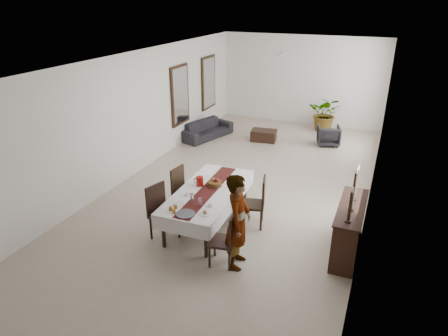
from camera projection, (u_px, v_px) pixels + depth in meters
floor at (243, 186)px, 10.17m from camera, size 6.00×12.00×0.00m
ceiling at (246, 58)px, 8.88m from camera, size 6.00×12.00×0.02m
wall_back at (301, 80)px, 14.59m from camera, size 6.00×0.02×3.20m
wall_front at (58, 276)px, 4.47m from camera, size 6.00×0.02×3.20m
wall_left at (139, 113)px, 10.60m from camera, size 0.02×12.00×3.20m
wall_right at (377, 143)px, 8.45m from camera, size 0.02×12.00×3.20m
dining_table_top at (208, 192)px, 8.28m from camera, size 1.09×2.44×0.05m
table_leg_fl at (163, 231)px, 7.60m from camera, size 0.07×0.07×0.70m
table_leg_fr at (206, 241)px, 7.31m from camera, size 0.07×0.07×0.70m
table_leg_bl at (210, 183)px, 9.56m from camera, size 0.07×0.07×0.70m
table_leg_br at (245, 189)px, 9.27m from camera, size 0.07×0.07×0.70m
tablecloth_top at (208, 191)px, 8.27m from camera, size 1.27×2.63×0.01m
tablecloth_drape_left at (183, 192)px, 8.52m from camera, size 0.10×2.59×0.30m
tablecloth_drape_right at (234, 202)px, 8.14m from camera, size 0.10×2.59×0.30m
tablecloth_drape_near at (180, 228)px, 7.23m from camera, size 1.19×0.05×0.30m
tablecloth_drape_far at (229, 173)px, 9.43m from camera, size 1.19×0.05×0.30m
table_runner at (208, 190)px, 8.27m from camera, size 0.44×2.52×0.00m
red_pitcher at (200, 181)px, 8.44m from camera, size 0.16×0.16×0.20m
pitcher_handle at (196, 181)px, 8.47m from camera, size 0.12×0.02×0.12m
wine_glass_near at (200, 202)px, 7.64m from camera, size 0.07×0.07×0.17m
wine_glass_mid at (192, 198)px, 7.80m from camera, size 0.07×0.07×0.17m
teacup_right at (210, 205)px, 7.64m from camera, size 0.09×0.09×0.06m
saucer_right at (210, 206)px, 7.65m from camera, size 0.15×0.15×0.01m
teacup_left at (187, 194)px, 8.06m from camera, size 0.09×0.09×0.06m
saucer_left at (187, 195)px, 8.07m from camera, size 0.15×0.15×0.01m
plate_near_right at (205, 214)px, 7.38m from camera, size 0.24×0.24×0.02m
bread_near_right at (205, 212)px, 7.37m from camera, size 0.09×0.09×0.09m
plate_near_left at (178, 204)px, 7.72m from camera, size 0.24×0.24×0.02m
plate_far_left at (204, 177)px, 8.84m from camera, size 0.24×0.24×0.02m
serving_tray at (185, 214)px, 7.36m from camera, size 0.36×0.36×0.02m
jam_jar_a at (174, 211)px, 7.40m from camera, size 0.06×0.06×0.08m
jam_jar_b at (171, 209)px, 7.48m from camera, size 0.06×0.06×0.08m
jam_jar_c at (176, 207)px, 7.55m from camera, size 0.06×0.06×0.08m
fruit_basket at (215, 184)px, 8.45m from camera, size 0.30×0.30×0.10m
fruit_red at (216, 180)px, 8.42m from camera, size 0.09×0.09×0.09m
fruit_green at (213, 180)px, 8.46m from camera, size 0.08×0.08×0.08m
chair_right_near_seat at (222, 241)px, 7.10m from camera, size 0.51×0.51×0.05m
chair_right_near_leg_fl at (229, 260)px, 6.99m from camera, size 0.05×0.05×0.44m
chair_right_near_leg_fr at (234, 248)px, 7.32m from camera, size 0.05×0.05×0.44m
chair_right_near_leg_bl at (209, 257)px, 7.07m from camera, size 0.05×0.05×0.44m
chair_right_near_leg_br at (215, 246)px, 7.39m from camera, size 0.05×0.05×0.44m
chair_right_near_back at (233, 228)px, 6.93m from camera, size 0.11×0.44×0.56m
chair_right_far_seat at (253, 205)px, 8.28m from camera, size 0.57×0.57×0.05m
chair_right_far_leg_fl at (261, 221)px, 8.19m from camera, size 0.06×0.06×0.46m
chair_right_far_leg_fr at (262, 212)px, 8.53m from camera, size 0.06×0.06×0.46m
chair_right_far_leg_bl at (242, 219)px, 8.24m from camera, size 0.06×0.06×0.46m
chair_right_far_leg_br at (244, 210)px, 8.59m from camera, size 0.06×0.06×0.46m
chair_right_far_back at (264, 192)px, 8.13m from camera, size 0.16×0.46×0.59m
chair_left_near_seat at (164, 217)px, 7.82m from camera, size 0.59×0.59×0.05m
chair_left_near_leg_fl at (166, 221)px, 8.17m from camera, size 0.06×0.06×0.47m
chair_left_near_leg_fr at (151, 229)px, 7.90m from camera, size 0.06×0.06×0.47m
chair_left_near_leg_bl at (179, 227)px, 7.95m from camera, size 0.06×0.06×0.47m
chair_left_near_leg_br at (164, 236)px, 7.67m from camera, size 0.06×0.06×0.47m
chair_left_near_back at (156, 199)px, 7.81m from camera, size 0.18×0.47×0.61m
chair_left_far_seat at (186, 194)px, 8.73m from camera, size 0.51×0.51×0.05m
chair_left_far_leg_fl at (184, 199)px, 9.06m from camera, size 0.05×0.05×0.45m
chair_left_far_leg_fr at (174, 206)px, 8.77m from camera, size 0.05×0.05×0.45m
chair_left_far_leg_bl at (198, 203)px, 8.89m from camera, size 0.05×0.05×0.45m
chair_left_far_leg_br at (188, 210)px, 8.60m from camera, size 0.05×0.05×0.45m
chair_left_far_back at (177, 179)px, 8.70m from camera, size 0.10×0.46×0.58m
woman at (238, 222)px, 6.90m from camera, size 0.52×0.71×1.78m
sideboard_body at (349, 230)px, 7.41m from camera, size 0.42×1.58×0.95m
sideboard_top at (352, 207)px, 7.21m from camera, size 0.46×1.65×0.03m
candlestick_near_base at (348, 221)px, 6.71m from camera, size 0.11×0.11×0.03m
candlestick_near_shaft at (350, 206)px, 6.60m from camera, size 0.05×0.05×0.53m
candlestick_near_candle at (353, 190)px, 6.47m from camera, size 0.04×0.04×0.08m
candlestick_mid_base at (351, 210)px, 7.07m from camera, size 0.11×0.11×0.03m
candlestick_mid_shaft at (354, 191)px, 6.92m from camera, size 0.05×0.05×0.69m
candlestick_mid_candle at (357, 171)px, 6.77m from camera, size 0.04×0.04×0.08m
candlestick_far_base at (354, 199)px, 7.42m from camera, size 0.11×0.11×0.03m
candlestick_far_shaft at (356, 184)px, 7.30m from camera, size 0.05×0.05×0.58m
candlestick_far_candle at (358, 168)px, 7.17m from camera, size 0.04×0.04×0.08m
sofa at (207, 129)px, 13.54m from camera, size 1.33×2.08×0.57m
armchair at (328, 135)px, 12.85m from camera, size 0.85×0.86×0.63m
coffee_table at (264, 135)px, 13.27m from camera, size 0.88×0.65×0.36m
potted_plant at (326, 114)px, 14.07m from camera, size 1.16×1.01×1.24m
mirror_frame_near at (180, 95)px, 12.44m from camera, size 0.06×1.05×1.85m
mirror_glass_near at (181, 95)px, 12.43m from camera, size 0.01×0.90×1.70m
mirror_frame_far at (208, 83)px, 14.21m from camera, size 0.06×1.05×1.85m
mirror_glass_far at (209, 83)px, 14.20m from camera, size 0.01×0.90×1.70m
fan_rod at (282, 47)px, 11.45m from camera, size 0.04×0.04×0.20m
fan_hub at (281, 54)px, 11.53m from camera, size 0.16×0.16×0.08m
fan_blade_n at (284, 53)px, 11.83m from camera, size 0.10×0.55×0.01m
fan_blade_s at (278, 56)px, 11.24m from camera, size 0.10×0.55×0.01m
fan_blade_e at (293, 55)px, 11.41m from camera, size 0.55×0.10×0.01m
fan_blade_w at (270, 54)px, 11.66m from camera, size 0.55×0.10×0.01m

